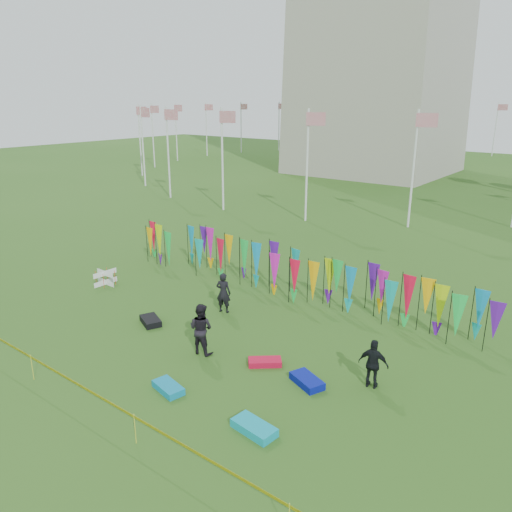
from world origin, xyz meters
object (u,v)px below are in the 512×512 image
Objects in this scene: box_kite at (105,278)px; kite_bag_teal at (254,428)px; kite_bag_red at (265,362)px; kite_bag_turquoise at (168,388)px; person_right at (373,364)px; kite_bag_blue at (307,381)px; person_mid at (201,329)px; person_left at (223,293)px; kite_bag_black at (151,321)px.

box_kite reaches higher than kite_bag_teal.
kite_bag_teal is (1.91, -3.05, 0.02)m from kite_bag_red.
kite_bag_teal is at bearing 1.08° from kite_bag_turquoise.
kite_bag_turquoise is at bearing -25.75° from box_kite.
person_right is 1.40× the size of kite_bag_blue.
person_mid reaches higher than kite_bag_blue.
box_kite is 0.42× the size of person_left.
person_left reaches higher than person_right.
kite_bag_blue is at bearing -4.88° from kite_bag_red.
kite_bag_black is (-4.16, 2.89, 0.01)m from kite_bag_turquoise.
box_kite reaches higher than kite_bag_black.
person_left is 1.63× the size of kite_bag_black.
box_kite is 14.19m from person_right.
person_left reaches higher than kite_bag_red.
kite_bag_blue is at bearing 92.46° from kite_bag_teal.
person_right is 2.15m from kite_bag_blue.
kite_bag_red is 3.60m from kite_bag_teal.
kite_bag_teal is at bearing 142.27° from person_mid.
person_left is 1.37× the size of kite_bag_teal.
person_left is 1.08× the size of person_right.
person_left is 4.79m from kite_bag_red.
person_left is at bearing -69.87° from person_mid.
kite_bag_red is at bearing 65.32° from kite_bag_turquoise.
kite_bag_turquoise is 4.37m from kite_bag_blue.
person_left reaches higher than kite_bag_black.
kite_bag_teal is at bearing -19.27° from box_kite.
person_mid is at bearing -163.27° from kite_bag_red.
person_mid is 2.70m from kite_bag_turquoise.
person_mid reaches higher than person_right.
person_right reaches higher than kite_bag_black.
person_left is 1.51× the size of kite_bag_blue.
box_kite is 0.63× the size of kite_bag_blue.
person_left is 8.14m from kite_bag_teal.
person_left reaches higher than kite_bag_turquoise.
kite_bag_turquoise is at bearing 101.34° from person_mid.
person_mid is 3.42m from kite_bag_black.
person_mid reaches higher than person_left.
kite_bag_turquoise is at bearing -114.68° from kite_bag_red.
kite_bag_black is at bearing 159.38° from kite_bag_teal.
person_mid is 4.90m from kite_bag_teal.
person_right reaches higher than box_kite.
person_right is 3.69m from kite_bag_red.
kite_bag_black is at bearing 40.73° from person_left.
person_right is 4.37m from kite_bag_teal.
person_mid is 2.55m from kite_bag_red.
box_kite is 13.36m from kite_bag_teal.
kite_bag_red is at bearing 5.15° from person_right.
person_left is (6.67, 1.10, 0.51)m from box_kite.
person_right is at bearing 39.77° from kite_bag_turquoise.
box_kite is at bearing -22.28° from person_mid.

